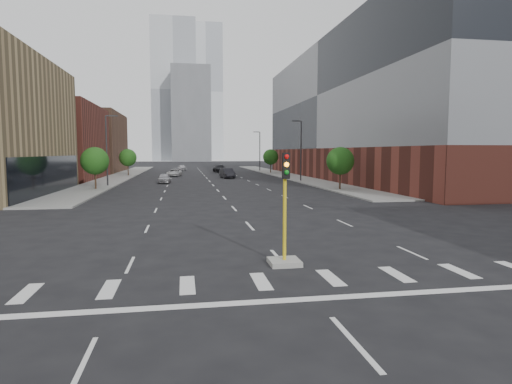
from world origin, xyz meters
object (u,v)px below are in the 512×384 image
object	(u,v)px
car_mid_right	(227,173)
car_deep_right	(220,168)
car_near_left	(164,178)
car_far_left	(174,173)
median_traffic_signal	(285,240)
car_distant	(182,168)

from	to	relation	value
car_mid_right	car_deep_right	world-z (taller)	car_mid_right
car_near_left	car_far_left	world-z (taller)	car_near_left
median_traffic_signal	car_distant	xyz separation A→B (m)	(-4.24, 87.34, -0.27)
car_mid_right	car_distant	xyz separation A→B (m)	(-7.69, 31.07, -0.13)
car_mid_right	median_traffic_signal	bearing A→B (deg)	-100.89
median_traffic_signal	car_far_left	world-z (taller)	median_traffic_signal
median_traffic_signal	car_near_left	xyz separation A→B (m)	(-6.61, 46.11, -0.27)
car_deep_right	car_mid_right	bearing A→B (deg)	-100.13
median_traffic_signal	car_far_left	distance (m)	63.33
car_deep_right	median_traffic_signal	bearing A→B (deg)	-101.59
car_mid_right	car_deep_right	distance (m)	21.52
car_near_left	car_mid_right	bearing A→B (deg)	46.26
car_distant	car_mid_right	bearing A→B (deg)	-84.14
car_near_left	car_deep_right	bearing A→B (deg)	72.42
median_traffic_signal	car_distant	distance (m)	87.45
car_distant	car_far_left	bearing A→B (deg)	-101.14
car_near_left	car_distant	distance (m)	41.30
median_traffic_signal	car_deep_right	world-z (taller)	median_traffic_signal
car_distant	median_traffic_signal	bearing A→B (deg)	-95.27
car_distant	car_deep_right	bearing A→B (deg)	-57.23
car_near_left	car_far_left	bearing A→B (deg)	87.39
median_traffic_signal	car_mid_right	bearing A→B (deg)	86.49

